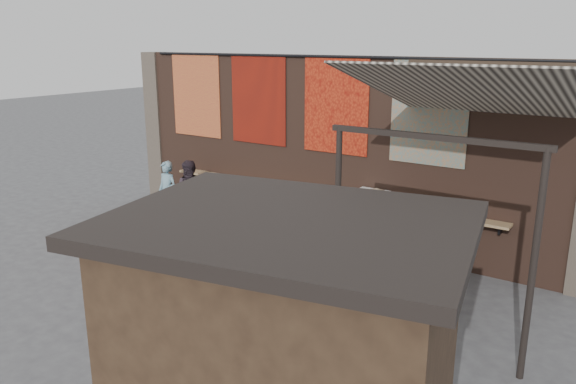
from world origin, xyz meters
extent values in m
plane|color=#474749|center=(0.00, 0.00, 0.00)|extent=(70.00, 70.00, 0.00)
cube|color=brown|center=(0.00, 2.70, 2.00)|extent=(10.00, 0.40, 4.00)
cube|color=#4C4238|center=(-5.20, 2.70, 2.00)|extent=(0.50, 0.50, 4.00)
cube|color=#9E7A51|center=(0.00, 2.33, 1.10)|extent=(8.00, 0.32, 0.05)
cube|color=white|center=(1.32, 2.30, 1.25)|extent=(0.64, 0.30, 0.25)
cube|color=maroon|center=(-3.60, 2.48, 3.00)|extent=(1.50, 0.02, 2.00)
cube|color=red|center=(-1.70, 2.48, 3.00)|extent=(1.50, 0.02, 2.00)
cube|color=red|center=(0.30, 2.48, 3.00)|extent=(1.50, 0.02, 2.00)
cube|color=teal|center=(2.30, 2.48, 3.00)|extent=(1.50, 0.02, 2.00)
cylinder|color=black|center=(0.00, 2.47, 3.98)|extent=(9.50, 0.06, 0.06)
imported|color=#779FAE|center=(-3.65, 1.40, 0.77)|extent=(0.58, 0.40, 1.53)
imported|color=#2F252C|center=(-3.03, 1.57, 0.80)|extent=(0.98, 0.92, 1.59)
imported|color=black|center=(2.84, -0.48, 0.86)|extent=(1.01, 0.43, 1.73)
imported|color=#58575C|center=(3.09, -0.09, 0.90)|extent=(1.34, 1.12, 1.80)
imported|color=#987D61|center=(1.99, 0.97, 0.91)|extent=(1.05, 1.01, 1.81)
cube|color=black|center=(3.59, -4.13, 1.41)|extent=(2.92, 2.41, 2.81)
cube|color=black|center=(3.59, -4.13, 2.87)|extent=(3.28, 2.75, 0.12)
cube|color=gold|center=(3.40, -3.14, 2.04)|extent=(1.19, 0.27, 0.50)
cube|color=#473321|center=(3.40, -3.14, 1.03)|extent=(2.14, 0.51, 0.06)
cube|color=beige|center=(3.50, 0.90, 3.55)|extent=(3.20, 3.28, 0.97)
cube|color=#33261C|center=(3.50, 2.49, 3.95)|extent=(3.30, 0.08, 0.12)
cube|color=black|center=(3.50, -0.60, 3.08)|extent=(3.00, 0.08, 0.08)
cylinder|color=black|center=(2.10, -0.60, 1.55)|extent=(0.09, 0.09, 3.10)
cylinder|color=black|center=(4.90, -0.60, 1.55)|extent=(0.09, 0.09, 3.10)
camera|label=1|loc=(6.01, -7.71, 4.33)|focal=35.00mm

